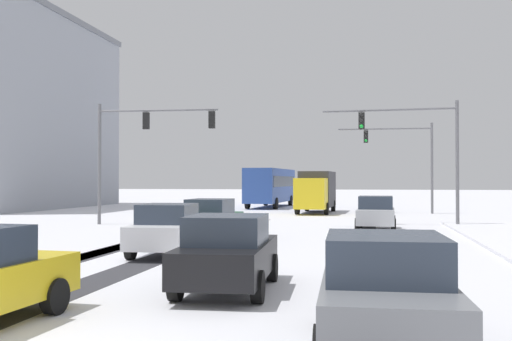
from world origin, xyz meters
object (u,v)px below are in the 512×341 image
Objects in this scene: car_silver_lead at (376,213)px; car_grey_sixth at (385,292)px; car_white_third at (169,229)px; car_dark_green_second at (211,219)px; traffic_signal_near_right at (417,140)px; car_black_fourth at (228,252)px; traffic_signal_near_left at (141,137)px; box_truck_delivery at (316,190)px; traffic_signal_far_right at (405,151)px; bus_oncoming at (271,185)px.

car_grey_sixth is (-0.20, -20.47, 0.00)m from car_silver_lead.
car_dark_green_second is at bearing 89.96° from car_white_third.
traffic_signal_near_right is at bearing 45.25° from car_dark_green_second.
traffic_signal_near_right is at bearing 74.20° from car_black_fourth.
traffic_signal_near_left is at bearing 116.93° from car_black_fourth.
box_truck_delivery is at bearing 118.78° from traffic_signal_near_right.
traffic_signal_near_left and traffic_signal_near_right have the same top height.
car_dark_green_second is 5.17m from car_white_third.
box_truck_delivery is at bearing 105.56° from car_silver_lead.
car_black_fourth is at bearing -63.07° from traffic_signal_near_left.
traffic_signal_far_right reaches higher than box_truck_delivery.
car_silver_lead is at bearing 89.45° from car_grey_sixth.
car_black_fourth is (8.96, -17.64, -3.85)m from traffic_signal_near_left.
car_white_third is (-6.61, -10.87, 0.00)m from car_silver_lead.
traffic_signal_near_left is at bearing 129.69° from car_dark_green_second.
car_silver_lead is (-2.30, -15.01, -3.65)m from traffic_signal_far_right.
car_dark_green_second is 16.10m from car_grey_sixth.
traffic_signal_far_right is 0.90× the size of box_truck_delivery.
traffic_signal_near_right is (-0.11, -11.84, 0.02)m from traffic_signal_far_right.
car_dark_green_second is 0.99× the size of car_white_third.
car_white_third is (-8.91, -25.89, -3.65)m from traffic_signal_far_right.
traffic_signal_near_right is 0.63× the size of bus_oncoming.
bus_oncoming reaches higher than car_silver_lead.
car_grey_sixth is at bearing -94.03° from traffic_signal_far_right.
car_silver_lead is at bearing 58.71° from car_white_third.
car_black_fourth is (-3.36, -16.45, 0.00)m from car_silver_lead.
car_white_third and car_black_fourth have the same top height.
car_dark_green_second is (-8.91, -20.71, -3.65)m from traffic_signal_far_right.
car_white_third is at bearing -121.29° from car_silver_lead.
traffic_signal_far_right is at bearing 79.80° from car_black_fourth.
box_truck_delivery is at bearing 91.28° from car_black_fourth.
traffic_signal_far_right is 1.61× the size of car_black_fourth.
car_dark_green_second is 0.55× the size of box_truck_delivery.
car_silver_lead is 1.00× the size of car_black_fourth.
car_black_fourth is (-5.56, -19.63, -3.67)m from traffic_signal_near_right.
traffic_signal_far_right reaches higher than car_dark_green_second.
traffic_signal_far_right is at bearing 4.17° from box_truck_delivery.
traffic_signal_near_right reaches higher than car_grey_sixth.
car_grey_sixth is (-2.39, -23.65, -3.67)m from traffic_signal_near_right.
bus_oncoming reaches higher than box_truck_delivery.
traffic_signal_near_left is 1.58× the size of car_white_third.
box_truck_delivery is (-6.25, 11.37, -2.85)m from traffic_signal_near_right.
box_truck_delivery reaches higher than car_white_third.
car_dark_green_second is 20.43m from box_truck_delivery.
car_grey_sixth is (6.41, -9.60, 0.00)m from car_white_third.
box_truck_delivery reaches higher than car_black_fourth.
traffic_signal_near_left is (-14.63, -13.82, 0.20)m from traffic_signal_far_right.
box_truck_delivery is (-0.69, 31.00, 0.82)m from car_black_fourth.
traffic_signal_near_left is 25.12m from car_grey_sixth.
car_white_third is 0.56× the size of box_truck_delivery.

